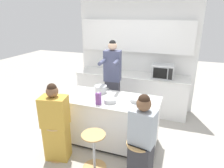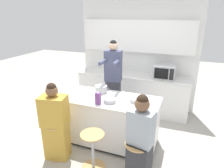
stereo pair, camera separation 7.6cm
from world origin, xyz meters
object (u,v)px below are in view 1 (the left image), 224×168
bar_stool_center (94,150)px  kitchen_island (111,121)px  cooking_pot (101,89)px  fruit_bowl (110,101)px  person_seated_near (142,143)px  microwave (163,71)px  bar_stool_rightmost (138,160)px  bar_stool_leftmost (58,139)px  person_cooking (112,84)px  potted_plant (115,68)px  coffee_cup_near (137,108)px  person_wrapped_blanket (56,125)px  juice_carton (98,99)px  banana_bunch (147,108)px

bar_stool_center → kitchen_island: bearing=90.0°
cooking_pot → fruit_bowl: bearing=-48.5°
person_seated_near → microwave: person_seated_near is taller
bar_stool_rightmost → person_seated_near: (0.03, 0.01, 0.30)m
bar_stool_leftmost → microwave: 2.70m
bar_stool_rightmost → person_cooking: (-0.91, 1.42, 0.59)m
person_cooking → potted_plant: person_cooking is taller
bar_stool_center → person_seated_near: bearing=2.2°
bar_stool_leftmost → kitchen_island: bearing=44.7°
cooking_pot → potted_plant: (-0.16, 1.29, 0.08)m
coffee_cup_near → microwave: microwave is taller
microwave → person_wrapped_blanket: bearing=-123.1°
fruit_bowl → potted_plant: potted_plant is taller
person_cooking → person_seated_near: (0.94, -1.41, -0.29)m
bar_stool_center → cooking_pot: bearing=106.1°
bar_stool_center → juice_carton: (-0.11, 0.46, 0.66)m
bar_stool_center → person_cooking: 1.57m
potted_plant → coffee_cup_near: bearing=-61.5°
bar_stool_rightmost → cooking_pot: (-0.97, 0.94, 0.63)m
person_cooking → cooking_pot: person_cooking is taller
bar_stool_leftmost → microwave: microwave is taller
bar_stool_leftmost → person_cooking: size_ratio=0.34×
person_cooking → coffee_cup_near: (0.76, -1.00, 0.02)m
bar_stool_leftmost → person_wrapped_blanket: size_ratio=0.47×
bar_stool_center → juice_carton: juice_carton is taller
bar_stool_rightmost → person_cooking: person_cooking is taller
bar_stool_leftmost → person_seated_near: (1.42, -0.03, 0.30)m
person_wrapped_blanket → cooking_pot: person_wrapped_blanket is taller
fruit_bowl → cooking_pot: bearing=131.5°
kitchen_island → bar_stool_center: (0.00, -0.74, -0.12)m
bar_stool_rightmost → fruit_bowl: 1.05m
coffee_cup_near → juice_carton: (-0.66, 0.03, 0.06)m
person_wrapped_blanket → juice_carton: person_wrapped_blanket is taller
bar_stool_center → banana_bunch: banana_bunch is taller
bar_stool_center → person_seated_near: size_ratio=0.46×
bar_stool_leftmost → juice_carton: 0.98m
person_wrapped_blanket → potted_plant: size_ratio=5.96×
bar_stool_leftmost → person_seated_near: size_ratio=0.46×
bar_stool_rightmost → coffee_cup_near: 0.75m
person_wrapped_blanket → potted_plant: person_wrapped_blanket is taller
person_wrapped_blanket → cooking_pot: (0.41, 0.93, 0.34)m
bar_stool_center → fruit_bowl: fruit_bowl is taller
microwave → fruit_bowl: bearing=-113.2°
cooking_pot → coffee_cup_near: 0.97m
potted_plant → bar_stool_center: bearing=-79.1°
banana_bunch → potted_plant: size_ratio=0.71×
microwave → cooking_pot: bearing=-129.0°
bar_stool_center → bar_stool_rightmost: bearing=1.7°
bar_stool_leftmost → coffee_cup_near: coffee_cup_near is taller
bar_stool_center → potted_plant: size_ratio=2.78×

